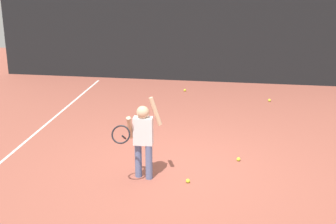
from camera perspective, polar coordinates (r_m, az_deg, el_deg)
ground_plane at (r=7.91m, az=1.50°, el=-6.76°), size 20.00×20.00×0.00m
court_line_sideline at (r=9.64m, az=-16.30°, el=-2.81°), size 0.05×9.00×0.00m
back_fence_windscreen at (r=13.14m, az=4.93°, el=11.76°), size 12.13×0.08×3.76m
fence_post_0 at (r=14.81m, az=-19.05°, el=11.88°), size 0.09×0.09×3.91m
fence_post_1 at (r=13.46m, az=-3.63°, el=12.27°), size 0.09×0.09×3.91m
fence_post_2 at (r=13.20m, az=13.70°, el=11.68°), size 0.09×0.09×3.91m
tennis_player at (r=7.26m, az=-3.17°, el=-2.92°), size 0.69×0.60×1.35m
tennis_ball_0 at (r=7.38m, az=2.46°, el=-8.44°), size 0.07×0.07×0.07m
tennis_ball_1 at (r=8.21m, az=8.64°, el=-5.75°), size 0.07×0.07×0.07m
tennis_ball_2 at (r=12.37m, az=2.07°, el=2.69°), size 0.07×0.07×0.07m
tennis_ball_3 at (r=11.73m, az=12.35°, el=1.42°), size 0.07×0.07×0.07m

